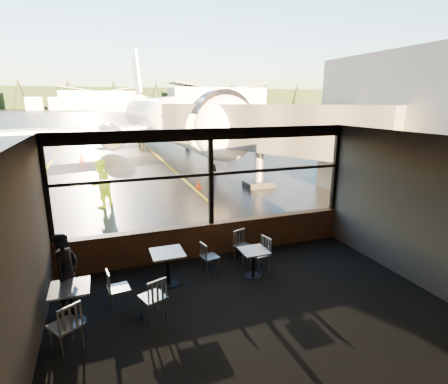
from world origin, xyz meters
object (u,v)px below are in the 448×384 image
jet_bridge (251,146)px  chair_near_w (210,257)px  cafe_table_mid (168,268)px  chair_left_s (65,326)px  ground_crew (101,184)px  chair_mid_s (153,297)px  cafe_table_near (253,263)px  cone_wing (81,157)px  cafe_table_left (72,306)px  passenger (67,273)px  chair_near_n (244,247)px  airliner (165,90)px  chair_near_e (260,255)px  chair_mid_w (119,289)px  cone_nose (198,185)px

jet_bridge → chair_near_w: jet_bridge is taller
cafe_table_mid → chair_left_s: chair_left_s is taller
chair_near_w → chair_left_s: chair_left_s is taller
ground_crew → chair_mid_s: bearing=51.8°
cafe_table_near → cone_wing: size_ratio=1.29×
chair_left_s → ground_crew: bearing=52.8°
cafe_table_left → passenger: passenger is taller
cafe_table_mid → chair_mid_s: bearing=-113.3°
chair_near_n → cone_wing: 19.72m
cafe_table_mid → chair_left_s: size_ratio=0.85×
chair_left_s → airliner: bearing=42.9°
cafe_table_mid → chair_near_e: 2.31m
chair_mid_w → cone_nose: size_ratio=1.78×
cafe_table_mid → chair_mid_w: (-1.14, -0.62, 0.03)m
chair_near_e → chair_mid_s: size_ratio=0.95×
airliner → ground_crew: (-5.74, -15.99, -4.10)m
cone_wing → cafe_table_left: bearing=-88.5°
chair_mid_w → cone_wing: bearing=176.2°
chair_near_e → chair_near_n: chair_near_e is taller
chair_near_w → chair_mid_w: bearing=-81.5°
jet_bridge → cafe_table_left: size_ratio=12.98×
chair_near_n → cone_nose: bearing=-114.7°
chair_mid_s → passenger: passenger is taller
cafe_table_mid → chair_near_w: size_ratio=1.00×
jet_bridge → chair_near_w: size_ratio=12.59×
cafe_table_left → chair_mid_w: (0.88, 0.27, 0.04)m
cafe_table_left → chair_near_e: chair_near_e is taller
chair_mid_w → chair_left_s: size_ratio=0.91×
cafe_table_mid → ground_crew: (-1.34, 7.07, 0.56)m
cafe_table_near → ground_crew: bearing=114.5°
cone_wing → chair_near_w: bearing=-79.4°
cafe_table_left → chair_mid_s: 1.53m
cafe_table_left → chair_left_s: size_ratio=0.83×
chair_near_e → cone_wing: chair_near_e is taller
cone_wing → cone_nose: bearing=-63.0°
cafe_table_near → chair_mid_s: size_ratio=0.75×
jet_bridge → cafe_table_mid: bearing=-126.9°
cafe_table_left → airliner: bearing=75.0°
airliner → chair_mid_s: 25.21m
cafe_table_near → chair_mid_w: bearing=-174.9°
cone_nose → chair_mid_s: bearing=-110.5°
airliner → chair_near_e: bearing=-98.1°
chair_near_n → chair_left_s: (-4.19, -2.15, 0.05)m
chair_mid_s → cone_nose: chair_mid_s is taller
chair_near_e → ground_crew: size_ratio=0.46×
jet_bridge → cone_wing: size_ratio=18.92×
jet_bridge → chair_mid_w: size_ratio=11.80×
cafe_table_mid → ground_crew: bearing=100.7°
airliner → cafe_table_near: size_ratio=47.54×
airliner → cone_wing: 9.10m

